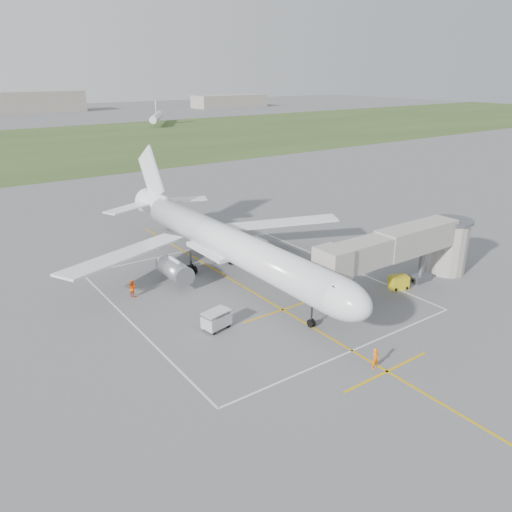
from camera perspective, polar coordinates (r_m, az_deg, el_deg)
ground at (r=59.92m, az=-2.90°, el=-2.66°), size 700.00×700.00×0.00m
grass_strip at (r=180.55m, az=-26.28°, el=10.93°), size 700.00×120.00×0.02m
apron_markings at (r=55.51m, az=0.36°, el=-4.58°), size 28.20×60.00×0.01m
airliner at (r=58.93m, az=-3.37°, el=1.50°), size 38.93×46.75×13.52m
jet_bridge at (r=59.06m, az=17.35°, el=0.98°), size 23.40×5.00×7.20m
gpu_unit at (r=59.33m, az=15.99°, el=-2.93°), size 2.36×1.95×1.53m
baggage_cart at (r=48.52m, az=-4.54°, el=-7.30°), size 2.98×2.16×1.87m
ramp_worker_nose at (r=43.61m, az=13.47°, el=-11.34°), size 0.70×0.47×1.87m
ramp_worker_wing at (r=56.69m, az=-13.97°, el=-3.62°), size 1.08×1.17×1.92m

